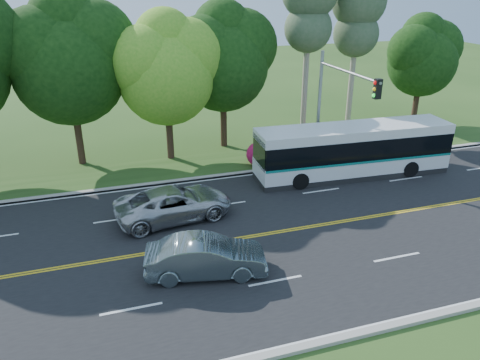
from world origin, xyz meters
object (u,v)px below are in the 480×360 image
object	(u,v)px
transit_bus	(353,151)
suv	(174,203)
sedan	(206,257)
traffic_signal	(335,98)

from	to	relation	value
transit_bus	suv	bearing A→B (deg)	-165.62
sedan	suv	xyz separation A→B (m)	(-0.33, 5.05, 0.00)
transit_bus	suv	world-z (taller)	transit_bus
traffic_signal	sedan	world-z (taller)	traffic_signal
sedan	traffic_signal	bearing A→B (deg)	-39.62
traffic_signal	sedan	bearing A→B (deg)	-141.06
traffic_signal	sedan	distance (m)	12.73
transit_bus	suv	xyz separation A→B (m)	(-10.99, -2.21, -0.71)
traffic_signal	suv	size ratio (longest dim) A/B	1.25
sedan	suv	world-z (taller)	suv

